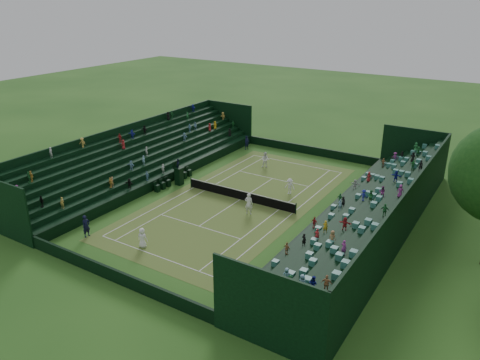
# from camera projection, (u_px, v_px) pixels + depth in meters

# --- Properties ---
(ground) EXTENTS (160.00, 160.00, 0.00)m
(ground) POSITION_uv_depth(u_px,v_px,m) (240.00, 200.00, 43.91)
(ground) COLOR #26561B
(ground) RESTS_ON ground
(court_surface) EXTENTS (12.97, 26.77, 0.01)m
(court_surface) POSITION_uv_depth(u_px,v_px,m) (240.00, 200.00, 43.91)
(court_surface) COLOR #447F2A
(court_surface) RESTS_ON ground
(perimeter_wall_north) EXTENTS (17.17, 0.20, 1.00)m
(perimeter_wall_north) POSITION_uv_depth(u_px,v_px,m) (310.00, 150.00, 56.21)
(perimeter_wall_north) COLOR black
(perimeter_wall_north) RESTS_ON ground
(perimeter_wall_south) EXTENTS (17.17, 0.20, 1.00)m
(perimeter_wall_south) POSITION_uv_depth(u_px,v_px,m) (113.00, 275.00, 31.24)
(perimeter_wall_south) COLOR black
(perimeter_wall_south) RESTS_ON ground
(perimeter_wall_east) EXTENTS (0.20, 31.77, 1.00)m
(perimeter_wall_east) POSITION_uv_depth(u_px,v_px,m) (325.00, 216.00, 39.52)
(perimeter_wall_east) COLOR black
(perimeter_wall_east) RESTS_ON ground
(perimeter_wall_west) EXTENTS (0.20, 31.77, 1.00)m
(perimeter_wall_west) POSITION_uv_depth(u_px,v_px,m) (170.00, 177.00, 47.93)
(perimeter_wall_west) COLOR black
(perimeter_wall_west) RESTS_ON ground
(north_grandstand) EXTENTS (6.60, 32.00, 4.90)m
(north_grandstand) POSITION_uv_depth(u_px,v_px,m) (375.00, 217.00, 37.06)
(north_grandstand) COLOR black
(north_grandstand) RESTS_ON ground
(south_grandstand) EXTENTS (6.60, 32.00, 4.90)m
(south_grandstand) POSITION_uv_depth(u_px,v_px,m) (139.00, 160.00, 49.62)
(south_grandstand) COLOR black
(south_grandstand) RESTS_ON ground
(tennis_net) EXTENTS (11.67, 0.10, 1.06)m
(tennis_net) POSITION_uv_depth(u_px,v_px,m) (240.00, 195.00, 43.72)
(tennis_net) COLOR black
(tennis_net) RESTS_ON ground
(scoreboard_tower) EXTENTS (2.00, 1.00, 3.70)m
(scoreboard_tower) POSITION_uv_depth(u_px,v_px,m) (476.00, 154.00, 46.52)
(scoreboard_tower) COLOR black
(scoreboard_tower) RESTS_ON ground
(umpire_chair) EXTENTS (0.87, 0.87, 2.74)m
(umpire_chair) POSITION_uv_depth(u_px,v_px,m) (179.00, 174.00, 47.03)
(umpire_chair) COLOR black
(umpire_chair) RESTS_ON ground
(courtside_chairs) EXTENTS (0.46, 5.44, 1.01)m
(courtside_chairs) POSITION_uv_depth(u_px,v_px,m) (174.00, 180.00, 47.56)
(courtside_chairs) COLOR black
(courtside_chairs) RESTS_ON ground
(player_near_west) EXTENTS (0.89, 0.69, 1.61)m
(player_near_west) POSITION_uv_depth(u_px,v_px,m) (142.00, 238.00, 35.38)
(player_near_west) COLOR white
(player_near_west) RESTS_ON ground
(player_near_east) EXTENTS (0.83, 0.65, 1.99)m
(player_near_east) POSITION_uv_depth(u_px,v_px,m) (249.00, 204.00, 40.69)
(player_near_east) COLOR white
(player_near_east) RESTS_ON ground
(player_far_west) EXTENTS (1.06, 0.96, 1.77)m
(player_far_west) POSITION_uv_depth(u_px,v_px,m) (265.00, 160.00, 51.78)
(player_far_west) COLOR white
(player_far_west) RESTS_ON ground
(player_far_east) EXTENTS (1.06, 0.67, 1.58)m
(player_far_east) POSITION_uv_depth(u_px,v_px,m) (290.00, 186.00, 44.93)
(player_far_east) COLOR white
(player_far_east) RESTS_ON ground
(line_judge_north) EXTENTS (0.61, 0.74, 1.74)m
(line_judge_north) POSITION_uv_depth(u_px,v_px,m) (247.00, 143.00, 57.88)
(line_judge_north) COLOR black
(line_judge_north) RESTS_ON ground
(line_judge_south) EXTENTS (0.47, 0.69, 1.84)m
(line_judge_south) POSITION_uv_depth(u_px,v_px,m) (86.00, 226.00, 36.92)
(line_judge_south) COLOR black
(line_judge_south) RESTS_ON ground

